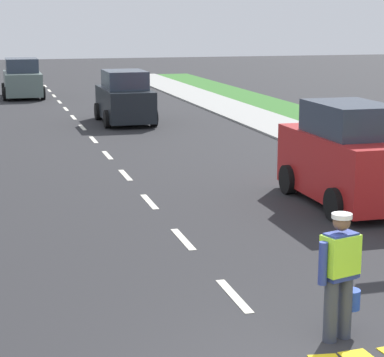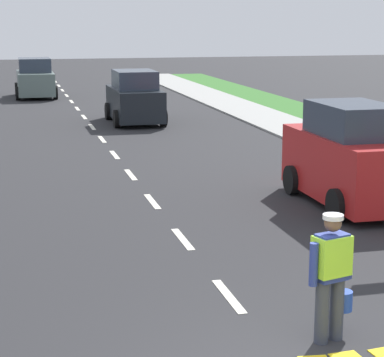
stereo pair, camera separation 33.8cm
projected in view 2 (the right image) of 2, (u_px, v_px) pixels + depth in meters
ground_plane at (91, 126)px, 28.45m from camera, size 96.00×96.00×0.00m
lane_center_line at (81, 113)px, 32.43m from camera, size 0.14×46.40×0.01m
road_worker at (332, 271)px, 9.39m from camera, size 0.72×0.50×1.67m
car_parked_curbside at (350, 158)px, 16.28m from camera, size 1.88×3.98×2.25m
car_outgoing_far at (135, 99)px, 29.16m from camera, size 1.99×3.94×2.05m
car_oncoming_third at (35, 79)px, 38.57m from camera, size 2.06×3.96×2.01m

